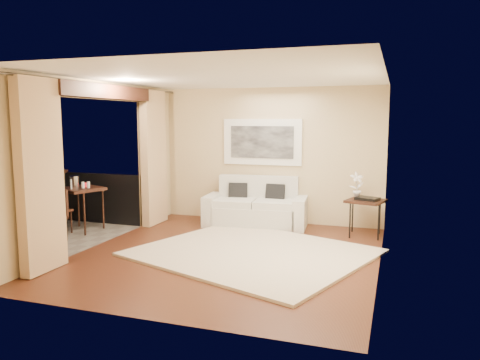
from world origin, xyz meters
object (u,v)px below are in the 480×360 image
at_px(balcony_chair_near, 56,211).
at_px(orchid, 357,185).
at_px(side_table, 366,203).
at_px(sofa, 256,208).
at_px(bistro_table, 80,192).
at_px(balcony_chair_far, 53,206).
at_px(ice_bucket, 75,181).

bearing_deg(balcony_chair_near, orchid, 33.87).
bearing_deg(side_table, sofa, 174.08).
relative_size(orchid, bistro_table, 0.54).
bearing_deg(orchid, sofa, 176.87).
bearing_deg(side_table, balcony_chair_far, -162.16).
bearing_deg(side_table, orchid, 146.57).
relative_size(bistro_table, balcony_chair_near, 0.99).
relative_size(side_table, ice_bucket, 3.73).
relative_size(sofa, ice_bucket, 10.25).
relative_size(side_table, balcony_chair_far, 0.80).
bearing_deg(bistro_table, ice_bucket, 154.85).
distance_m(orchid, balcony_chair_near, 5.30).
relative_size(orchid, balcony_chair_far, 0.52).
bearing_deg(orchid, balcony_chair_near, -156.02).
bearing_deg(orchid, balcony_chair_far, -160.50).
xyz_separation_m(sofa, ice_bucket, (-3.15, -1.42, 0.58)).
distance_m(balcony_chair_far, balcony_chair_near, 0.46).
relative_size(bistro_table, ice_bucket, 4.43).
distance_m(sofa, bistro_table, 3.34).
bearing_deg(ice_bucket, side_table, 12.91).
xyz_separation_m(side_table, balcony_chair_far, (-5.34, -1.72, -0.07)).
bearing_deg(ice_bucket, balcony_chair_far, -100.14).
distance_m(sofa, balcony_chair_far, 3.78).
bearing_deg(balcony_chair_near, ice_bucket, 116.26).
bearing_deg(balcony_chair_far, balcony_chair_near, 147.95).
height_order(side_table, orchid, orchid).
distance_m(orchid, bistro_table, 5.09).
xyz_separation_m(bistro_table, ice_bucket, (-0.19, 0.09, 0.18)).
bearing_deg(ice_bucket, orchid, 14.52).
bearing_deg(bistro_table, orchid, 16.02).
bearing_deg(balcony_chair_near, balcony_chair_far, 146.52).
height_order(bistro_table, ice_bucket, ice_bucket).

